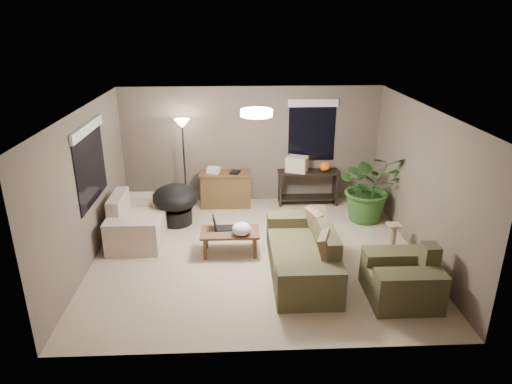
{
  "coord_description": "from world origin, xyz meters",
  "views": [
    {
      "loc": [
        -0.33,
        -7.01,
        3.82
      ],
      "look_at": [
        0.0,
        0.2,
        1.05
      ],
      "focal_mm": 32.0,
      "sensor_mm": 36.0,
      "label": 1
    }
  ],
  "objects_px": {
    "armchair": "(402,280)",
    "desk": "(226,189)",
    "main_sofa": "(304,255)",
    "console_table": "(308,185)",
    "cat_scratching_post": "(392,239)",
    "houseplant": "(369,194)",
    "floor_lamp": "(183,134)",
    "papasan_chair": "(176,201)",
    "loveseat": "(137,223)",
    "coffee_table": "(230,234)"
  },
  "relations": [
    {
      "from": "main_sofa",
      "to": "console_table",
      "type": "distance_m",
      "value": 2.89
    },
    {
      "from": "desk",
      "to": "papasan_chair",
      "type": "height_order",
      "value": "papasan_chair"
    },
    {
      "from": "papasan_chair",
      "to": "main_sofa",
      "type": "bearing_deg",
      "value": -41.18
    },
    {
      "from": "loveseat",
      "to": "armchair",
      "type": "xyz_separation_m",
      "value": [
        4.2,
        -2.15,
        0.0
      ]
    },
    {
      "from": "coffee_table",
      "to": "desk",
      "type": "height_order",
      "value": "desk"
    },
    {
      "from": "armchair",
      "to": "desk",
      "type": "bearing_deg",
      "value": 125.72
    },
    {
      "from": "main_sofa",
      "to": "desk",
      "type": "relative_size",
      "value": 2.0
    },
    {
      "from": "armchair",
      "to": "houseplant",
      "type": "distance_m",
      "value": 2.77
    },
    {
      "from": "loveseat",
      "to": "coffee_table",
      "type": "relative_size",
      "value": 1.6
    },
    {
      "from": "armchair",
      "to": "houseplant",
      "type": "bearing_deg",
      "value": 84.65
    },
    {
      "from": "loveseat",
      "to": "desk",
      "type": "relative_size",
      "value": 1.45
    },
    {
      "from": "main_sofa",
      "to": "houseplant",
      "type": "distance_m",
      "value": 2.53
    },
    {
      "from": "armchair",
      "to": "papasan_chair",
      "type": "distance_m",
      "value": 4.49
    },
    {
      "from": "console_table",
      "to": "loveseat",
      "type": "bearing_deg",
      "value": -156.35
    },
    {
      "from": "loveseat",
      "to": "houseplant",
      "type": "height_order",
      "value": "houseplant"
    },
    {
      "from": "coffee_table",
      "to": "console_table",
      "type": "height_order",
      "value": "console_table"
    },
    {
      "from": "floor_lamp",
      "to": "coffee_table",
      "type": "bearing_deg",
      "value": -65.69
    },
    {
      "from": "papasan_chair",
      "to": "houseplant",
      "type": "height_order",
      "value": "houseplant"
    },
    {
      "from": "floor_lamp",
      "to": "cat_scratching_post",
      "type": "bearing_deg",
      "value": -29.4
    },
    {
      "from": "console_table",
      "to": "cat_scratching_post",
      "type": "distance_m",
      "value": 2.49
    },
    {
      "from": "armchair",
      "to": "houseplant",
      "type": "relative_size",
      "value": 0.7
    },
    {
      "from": "armchair",
      "to": "papasan_chair",
      "type": "relative_size",
      "value": 1.0
    },
    {
      "from": "cat_scratching_post",
      "to": "armchair",
      "type": "bearing_deg",
      "value": -103.03
    },
    {
      "from": "cat_scratching_post",
      "to": "papasan_chair",
      "type": "bearing_deg",
      "value": 161.41
    },
    {
      "from": "floor_lamp",
      "to": "desk",
      "type": "bearing_deg",
      "value": 3.41
    },
    {
      "from": "houseplant",
      "to": "loveseat",
      "type": "bearing_deg",
      "value": -172.36
    },
    {
      "from": "loveseat",
      "to": "armchair",
      "type": "relative_size",
      "value": 1.6
    },
    {
      "from": "houseplant",
      "to": "floor_lamp",
      "type": "bearing_deg",
      "value": 167.57
    },
    {
      "from": "desk",
      "to": "console_table",
      "type": "xyz_separation_m",
      "value": [
        1.77,
        0.02,
        0.06
      ]
    },
    {
      "from": "main_sofa",
      "to": "cat_scratching_post",
      "type": "xyz_separation_m",
      "value": [
        1.65,
        0.65,
        -0.08
      ]
    },
    {
      "from": "console_table",
      "to": "cat_scratching_post",
      "type": "relative_size",
      "value": 2.6
    },
    {
      "from": "main_sofa",
      "to": "coffee_table",
      "type": "bearing_deg",
      "value": 150.25
    },
    {
      "from": "armchair",
      "to": "console_table",
      "type": "distance_m",
      "value": 3.72
    },
    {
      "from": "main_sofa",
      "to": "houseplant",
      "type": "height_order",
      "value": "houseplant"
    },
    {
      "from": "loveseat",
      "to": "armchair",
      "type": "height_order",
      "value": "same"
    },
    {
      "from": "main_sofa",
      "to": "console_table",
      "type": "height_order",
      "value": "main_sofa"
    },
    {
      "from": "console_table",
      "to": "papasan_chair",
      "type": "distance_m",
      "value": 2.87
    },
    {
      "from": "houseplant",
      "to": "cat_scratching_post",
      "type": "height_order",
      "value": "houseplant"
    },
    {
      "from": "loveseat",
      "to": "houseplant",
      "type": "bearing_deg",
      "value": 7.64
    },
    {
      "from": "armchair",
      "to": "coffee_table",
      "type": "height_order",
      "value": "armchair"
    },
    {
      "from": "main_sofa",
      "to": "loveseat",
      "type": "bearing_deg",
      "value": 154.71
    },
    {
      "from": "console_table",
      "to": "main_sofa",
      "type": "bearing_deg",
      "value": -99.78
    },
    {
      "from": "papasan_chair",
      "to": "houseplant",
      "type": "bearing_deg",
      "value": 0.06
    },
    {
      "from": "main_sofa",
      "to": "desk",
      "type": "bearing_deg",
      "value": 114.38
    },
    {
      "from": "loveseat",
      "to": "console_table",
      "type": "bearing_deg",
      "value": 23.65
    },
    {
      "from": "console_table",
      "to": "cat_scratching_post",
      "type": "bearing_deg",
      "value": -62.2
    },
    {
      "from": "console_table",
      "to": "papasan_chair",
      "type": "bearing_deg",
      "value": -162.03
    },
    {
      "from": "desk",
      "to": "papasan_chair",
      "type": "xyz_separation_m",
      "value": [
        -0.96,
        -0.87,
        0.09
      ]
    },
    {
      "from": "console_table",
      "to": "armchair",
      "type": "bearing_deg",
      "value": -77.2
    },
    {
      "from": "console_table",
      "to": "houseplant",
      "type": "height_order",
      "value": "houseplant"
    }
  ]
}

